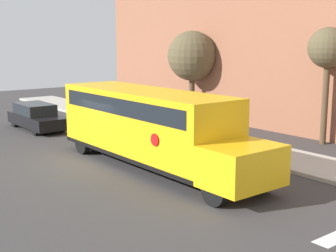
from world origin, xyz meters
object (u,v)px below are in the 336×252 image
(school_bus, at_px, (150,124))
(tree_far_sidewalk, at_px, (192,56))
(parked_car, at_px, (36,117))
(tree_near_sidewalk, at_px, (328,50))

(school_bus, distance_m, tree_far_sidewalk, 11.94)
(school_bus, relative_size, parked_car, 2.27)
(tree_near_sidewalk, distance_m, tree_far_sidewalk, 9.53)
(school_bus, xyz_separation_m, parked_car, (-10.48, -0.42, -1.03))
(tree_far_sidewalk, bearing_deg, school_bus, -48.80)
(school_bus, bearing_deg, tree_far_sidewalk, 131.20)
(parked_car, height_order, tree_near_sidewalk, tree_near_sidewalk)
(school_bus, height_order, parked_car, school_bus)
(school_bus, relative_size, tree_near_sidewalk, 1.91)
(tree_far_sidewalk, bearing_deg, parked_car, -106.58)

